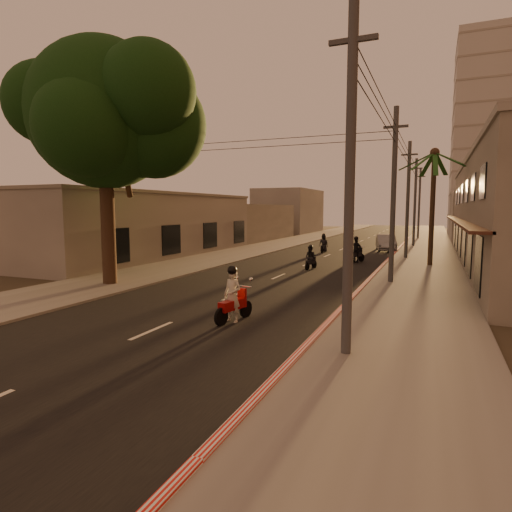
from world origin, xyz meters
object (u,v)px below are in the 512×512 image
Objects in this scene: scooter_far_a at (324,244)px; parked_car at (386,243)px; scooter_mid_a at (311,258)px; broadleaf_tree at (112,115)px; scooter_red at (233,297)px; palm_tree at (434,159)px; scooter_mid_b at (356,251)px.

parked_car is at bearing 38.01° from scooter_far_a.
scooter_mid_a is 15.05m from parked_car.
scooter_red is (8.52, -4.12, -7.60)m from broadleaf_tree.
palm_tree reaches higher than parked_car.
scooter_far_a is at bearing 74.36° from broadleaf_tree.
broadleaf_tree is 12.14m from scooter_red.
scooter_mid_a is at bearing -148.15° from palm_tree.
scooter_mid_b is 7.30m from scooter_far_a.
palm_tree is at bearing 20.51° from scooter_mid_b.
scooter_red is 1.13× the size of scooter_far_a.
palm_tree is 4.13× the size of scooter_red.
scooter_mid_a is at bearing -112.95° from parked_car.
scooter_mid_a is at bearing 51.49° from broadleaf_tree.
scooter_red is (-6.09, -17.98, -6.28)m from palm_tree.
parked_car is (3.15, 14.72, 0.02)m from scooter_mid_a.
scooter_far_a is at bearing 143.99° from palm_tree.
palm_tree is 10.53m from scooter_mid_a.
palm_tree is at bearing 83.49° from scooter_red.
parked_car is (2.14, 28.29, -0.12)m from scooter_red.
scooter_mid_b is at bearing -57.27° from scooter_far_a.
scooter_far_a is (5.69, 20.34, -7.70)m from broadleaf_tree.
scooter_red is 1.02× the size of scooter_mid_b.
palm_tree is 8.03m from scooter_mid_b.
broadleaf_tree is at bearing -119.64° from scooter_mid_a.
palm_tree is 19.99m from scooter_red.
scooter_red is at bearing -83.00° from scooter_far_a.
scooter_red is at bearing -108.72° from palm_tree.
palm_tree reaches higher than scooter_far_a.
scooter_red reaches higher than scooter_mid_b.
broadleaf_tree reaches higher than scooter_mid_a.
scooter_mid_a is (-1.00, 13.57, -0.14)m from scooter_red.
scooter_mid_a is (7.52, 9.45, -7.74)m from broadleaf_tree.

